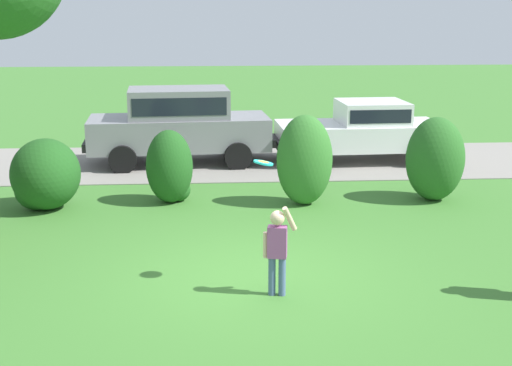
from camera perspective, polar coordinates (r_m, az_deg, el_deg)
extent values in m
plane|color=#3D752D|center=(10.41, -0.44, -7.60)|extent=(80.00, 80.00, 0.00)
cube|color=gray|center=(17.99, -1.87, 1.71)|extent=(28.00, 4.40, 0.02)
ellipsoid|color=#1E511C|center=(14.26, -16.82, 0.70)|extent=(1.34, 1.49, 1.40)
ellipsoid|color=#1E511C|center=(14.32, -17.39, -0.50)|extent=(0.90, 0.90, 0.81)
ellipsoid|color=#1E511C|center=(14.20, -7.09, 1.35)|extent=(0.95, 0.96, 1.50)
ellipsoid|color=#1E511C|center=(14.40, -6.41, -0.56)|extent=(0.52, 0.52, 0.47)
ellipsoid|color=#33702B|center=(13.94, 3.99, 1.88)|extent=(1.12, 0.92, 1.83)
ellipsoid|color=#286023|center=(14.72, 14.44, 1.91)|extent=(1.19, 1.15, 1.73)
cube|color=white|center=(18.24, 8.43, 3.88)|extent=(4.27, 2.02, 0.64)
cube|color=white|center=(18.22, 9.46, 5.74)|extent=(1.75, 1.69, 0.56)
cube|color=black|center=(18.22, 9.46, 5.74)|extent=(1.61, 1.70, 0.34)
cylinder|color=black|center=(17.12, 4.94, 2.03)|extent=(0.61, 0.25, 0.60)
cylinder|color=black|center=(18.94, 3.86, 3.20)|extent=(0.61, 0.25, 0.60)
cylinder|color=black|center=(17.80, 13.20, 2.17)|extent=(0.61, 0.25, 0.60)
cylinder|color=black|center=(19.55, 11.41, 3.30)|extent=(0.61, 0.25, 0.60)
cube|color=black|center=(17.85, 1.73, 3.29)|extent=(0.19, 1.75, 0.20)
cube|color=black|center=(18.91, 14.72, 3.44)|extent=(0.19, 1.75, 0.20)
cube|color=gray|center=(17.86, -6.29, 4.12)|extent=(4.62, 2.17, 0.80)
cube|color=gray|center=(17.75, -6.35, 6.54)|extent=(2.59, 1.80, 0.72)
cube|color=black|center=(17.75, -6.35, 6.54)|extent=(2.39, 1.80, 0.43)
cylinder|color=black|center=(17.04, -10.84, 1.91)|extent=(0.69, 0.27, 0.68)
cylinder|color=black|center=(18.88, -10.58, 3.09)|extent=(0.69, 0.27, 0.68)
cylinder|color=black|center=(17.12, -1.47, 2.21)|extent=(0.69, 0.27, 0.68)
cylinder|color=black|center=(18.95, -2.12, 3.35)|extent=(0.69, 0.27, 0.68)
cube|color=black|center=(17.98, -13.59, 3.23)|extent=(0.25, 1.75, 0.20)
cube|color=black|center=(18.10, 1.01, 3.69)|extent=(0.25, 1.75, 0.20)
cylinder|color=#4C608C|center=(9.66, 1.31, -7.60)|extent=(0.10, 0.10, 0.55)
cylinder|color=#4C608C|center=(9.65, 2.15, -7.63)|extent=(0.10, 0.10, 0.55)
cube|color=#994C8C|center=(9.48, 1.75, -4.83)|extent=(0.29, 0.21, 0.44)
sphere|color=beige|center=(9.38, 1.77, -2.87)|extent=(0.20, 0.20, 0.20)
cylinder|color=beige|center=(9.42, 2.76, -2.93)|extent=(0.22, 0.22, 0.39)
cylinder|color=beige|center=(9.52, 0.79, -5.08)|extent=(0.07, 0.07, 0.36)
cylinder|color=#1EB7B2|center=(9.64, 0.61, 1.66)|extent=(0.28, 0.28, 0.09)
cylinder|color=yellow|center=(9.64, 0.61, 1.69)|extent=(0.16, 0.16, 0.06)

